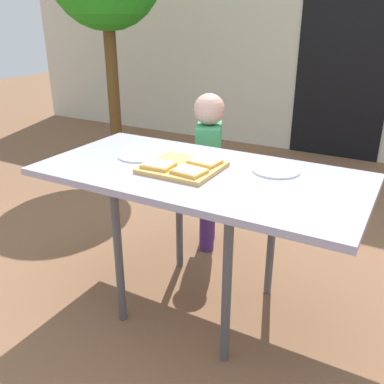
{
  "coord_description": "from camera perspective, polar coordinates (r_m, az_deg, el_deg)",
  "views": [
    {
      "loc": [
        0.83,
        -1.56,
        1.37
      ],
      "look_at": [
        -0.04,
        0.0,
        0.62
      ],
      "focal_mm": 39.42,
      "sensor_mm": 36.0,
      "label": 1
    }
  ],
  "objects": [
    {
      "name": "ground_plane",
      "position": [
        2.23,
        0.88,
        -14.98
      ],
      "size": [
        16.0,
        16.0,
        0.0
      ],
      "primitive_type": "plane",
      "color": "brown"
    },
    {
      "name": "house_wall_back",
      "position": [
        4.62,
        20.31,
        22.16
      ],
      "size": [
        8.0,
        0.2,
        2.85
      ],
      "primitive_type": "cube",
      "color": "beige",
      "rests_on": "ground"
    },
    {
      "name": "house_door",
      "position": [
        4.53,
        19.91,
        16.81
      ],
      "size": [
        0.9,
        0.02,
        2.0
      ],
      "primitive_type": "cube",
      "color": "black",
      "rests_on": "ground"
    },
    {
      "name": "dining_table",
      "position": [
        1.9,
        1.0,
        1.24
      ],
      "size": [
        1.46,
        0.72,
        0.73
      ],
      "color": "#A09EBC",
      "rests_on": "ground"
    },
    {
      "name": "cutting_board",
      "position": [
        1.89,
        -1.29,
        3.34
      ],
      "size": [
        0.33,
        0.3,
        0.02
      ],
      "primitive_type": "cube",
      "color": "#D8A14F",
      "rests_on": "dining_table"
    },
    {
      "name": "pizza_slice_far_right",
      "position": [
        1.91,
        1.82,
        4.11
      ],
      "size": [
        0.14,
        0.12,
        0.02
      ],
      "color": "gold",
      "rests_on": "cutting_board"
    },
    {
      "name": "pizza_slice_near_right",
      "position": [
        1.79,
        -0.26,
        2.81
      ],
      "size": [
        0.14,
        0.12,
        0.02
      ],
      "color": "gold",
      "rests_on": "cutting_board"
    },
    {
      "name": "pizza_slice_near_left",
      "position": [
        1.87,
        -4.56,
        3.66
      ],
      "size": [
        0.14,
        0.12,
        0.02
      ],
      "color": "gold",
      "rests_on": "cutting_board"
    },
    {
      "name": "plate_white_right",
      "position": [
        1.91,
        11.29,
        2.89
      ],
      "size": [
        0.21,
        0.21,
        0.01
      ],
      "primitive_type": "cylinder",
      "color": "white",
      "rests_on": "dining_table"
    },
    {
      "name": "plate_white_left",
      "position": [
        2.09,
        -7.08,
        4.9
      ],
      "size": [
        0.21,
        0.21,
        0.01
      ],
      "primitive_type": "cylinder",
      "color": "white",
      "rests_on": "dining_table"
    },
    {
      "name": "child_left",
      "position": [
        2.53,
        2.24,
        4.12
      ],
      "size": [
        0.22,
        0.28,
        0.96
      ],
      "color": "#432465",
      "rests_on": "ground"
    }
  ]
}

